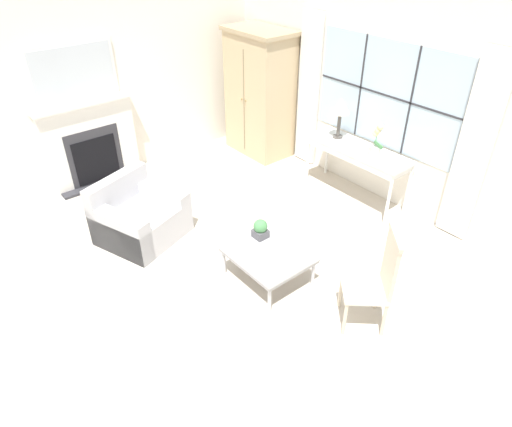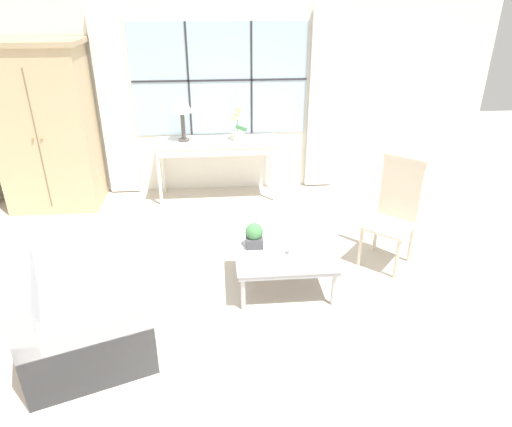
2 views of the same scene
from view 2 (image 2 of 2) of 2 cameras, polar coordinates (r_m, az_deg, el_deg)
ground_plane at (r=3.96m, az=-2.98°, el=-13.73°), size 14.00×14.00×0.00m
wall_back_windowed at (r=6.17m, az=-4.47°, el=15.35°), size 7.20×0.14×2.80m
armoire at (r=6.22m, az=-24.79°, el=9.71°), size 1.16×0.72×2.04m
console_table at (r=6.01m, az=-4.93°, el=8.31°), size 1.57×0.51×0.79m
table_lamp at (r=5.92m, az=-9.29°, el=13.16°), size 0.27×0.27×0.59m
potted_orchid at (r=5.94m, az=-2.34°, el=10.77°), size 0.21×0.16×0.45m
armchair_upholstered at (r=3.80m, az=-21.11°, el=-12.60°), size 1.14×1.19×0.79m
side_chair_wooden at (r=4.74m, az=16.98°, el=0.75°), size 0.62×0.62×1.10m
coffee_table at (r=4.23m, az=3.53°, el=-5.16°), size 0.90×0.74×0.39m
potted_plant_small at (r=4.21m, az=-0.22°, el=-2.71°), size 0.16×0.16×0.24m
pillar_candle at (r=4.11m, az=4.62°, el=-4.43°), size 0.09×0.09×0.15m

